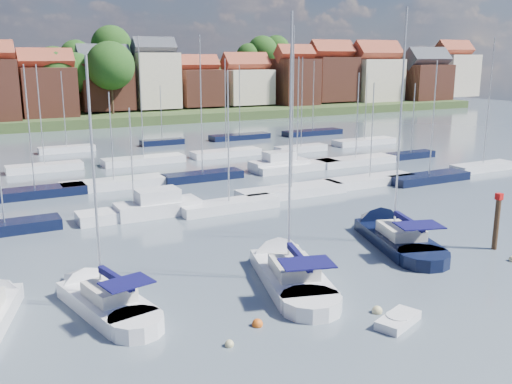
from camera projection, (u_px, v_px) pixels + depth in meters
ground at (147, 169)px, 67.48m from camera, size 260.00×260.00×0.00m
sailboat_left at (97, 297)px, 30.67m from camera, size 4.78×10.72×14.17m
sailboat_centre at (284, 268)px, 34.92m from camera, size 6.52×12.77×16.73m
sailboat_navy at (387, 233)px, 41.89m from camera, size 7.01×13.16×17.58m
tender at (398, 320)px, 28.24m from camera, size 2.93×2.13×0.58m
timber_piling at (495, 236)px, 39.18m from camera, size 0.40×0.40×6.22m
buoy_b at (229, 346)px, 26.16m from camera, size 0.43×0.43×0.43m
buoy_c at (257, 326)px, 28.14m from camera, size 0.55×0.55×0.55m
buoy_d at (377, 313)px, 29.59m from camera, size 0.55×0.55×0.55m
buoy_e at (296, 249)px, 39.50m from camera, size 0.45×0.45×0.45m
buoy_f at (512, 261)px, 37.08m from camera, size 0.50×0.50×0.50m
marina_field at (176, 171)px, 64.09m from camera, size 79.62×41.41×15.93m
far_shore_town at (45, 90)px, 147.05m from camera, size 212.46×90.00×22.27m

